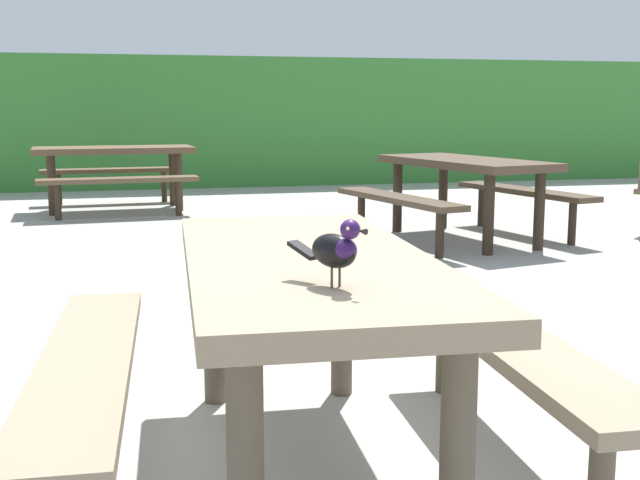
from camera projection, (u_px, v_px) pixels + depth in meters
name	position (u px, v px, depth m)	size (l,w,h in m)	color
ground_plane	(279.00, 460.00, 2.80)	(60.00, 60.00, 0.00)	#A3A099
hedge_wall	(152.00, 122.00, 12.48)	(28.00, 1.57, 1.93)	#387A33
picnic_table_foreground	(307.00, 309.00, 2.63)	(1.78, 1.84, 0.74)	#84725B
bird_grackle	(337.00, 249.00, 2.09)	(0.16, 0.26, 0.18)	black
picnic_table_mid_right	(464.00, 179.00, 7.31)	(2.01, 2.04, 0.74)	#473828
picnic_table_far_centre	(114.00, 163.00, 9.43)	(1.84, 1.78, 0.74)	brown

